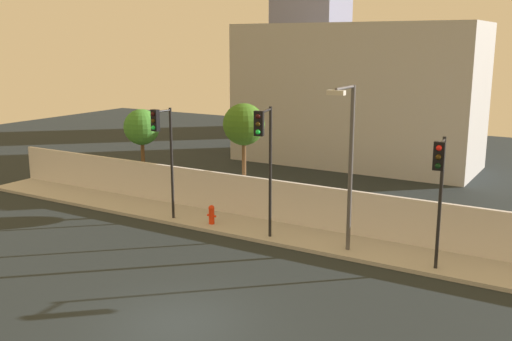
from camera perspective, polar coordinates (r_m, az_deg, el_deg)
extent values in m
plane|color=#1F2629|center=(17.12, -7.71, -14.55)|extent=(80.00, 80.00, 0.00)
cube|color=#A7A7A7|center=(23.51, 4.90, -6.63)|extent=(36.00, 2.40, 0.15)
cube|color=silver|center=(24.34, 6.28, -3.60)|extent=(36.00, 0.18, 1.80)
cylinder|color=black|center=(20.56, 17.44, -3.11)|extent=(0.12, 0.12, 4.56)
cylinder|color=black|center=(19.57, 17.64, 2.64)|extent=(0.20, 1.12, 0.08)
cube|color=black|center=(19.08, 17.36, 1.35)|extent=(0.36, 0.24, 0.90)
sphere|color=red|center=(18.92, 17.36, 2.09)|extent=(0.18, 0.18, 0.18)
sphere|color=#33260A|center=(18.97, 17.31, 1.26)|extent=(0.18, 0.18, 0.18)
sphere|color=black|center=(19.02, 17.25, 0.43)|extent=(0.18, 0.18, 0.18)
cylinder|color=black|center=(22.81, 1.39, -0.23)|extent=(0.12, 0.12, 5.18)
cylinder|color=black|center=(21.66, 0.88, 5.78)|extent=(0.45, 1.52, 0.08)
cube|color=black|center=(20.97, 0.29, 4.60)|extent=(0.38, 0.28, 0.90)
sphere|color=black|center=(20.82, 0.19, 5.29)|extent=(0.18, 0.18, 0.18)
sphere|color=#33260A|center=(20.86, 0.19, 4.53)|extent=(0.18, 0.18, 0.18)
sphere|color=#19F24C|center=(20.90, 0.19, 3.77)|extent=(0.18, 0.18, 0.18)
cylinder|color=black|center=(25.55, -8.19, 0.65)|extent=(0.12, 0.12, 4.85)
cylinder|color=black|center=(24.90, -9.06, 5.73)|extent=(0.18, 0.86, 0.08)
cube|color=black|center=(24.65, -9.76, 4.82)|extent=(0.36, 0.24, 0.90)
sphere|color=black|center=(24.54, -9.99, 5.42)|extent=(0.18, 0.18, 0.18)
sphere|color=#33260A|center=(24.57, -9.97, 4.77)|extent=(0.18, 0.18, 0.18)
sphere|color=#19F24C|center=(24.61, -9.94, 4.12)|extent=(0.18, 0.18, 0.18)
cylinder|color=#4C4C51|center=(21.52, 9.17, 0.10)|extent=(0.16, 0.16, 6.10)
cylinder|color=#4C4C51|center=(20.33, 8.66, 7.95)|extent=(0.15, 1.63, 0.10)
cube|color=beige|center=(19.58, 7.79, 7.51)|extent=(0.61, 0.26, 0.16)
cylinder|color=red|center=(25.04, -4.34, -4.47)|extent=(0.24, 0.24, 0.65)
sphere|color=red|center=(24.93, -4.35, -3.67)|extent=(0.26, 0.26, 0.26)
cylinder|color=red|center=(25.12, -4.66, -4.34)|extent=(0.10, 0.09, 0.09)
cylinder|color=red|center=(24.93, -4.02, -4.46)|extent=(0.10, 0.09, 0.09)
cylinder|color=brown|center=(30.85, -10.90, 0.51)|extent=(0.19, 0.19, 2.98)
sphere|color=#3A7E2B|center=(30.51, -11.05, 4.17)|extent=(1.83, 1.83, 1.83)
cylinder|color=brown|center=(27.15, -1.17, -0.28)|extent=(0.20, 0.20, 3.53)
sphere|color=#3B6D1E|center=(26.74, -1.19, 4.51)|extent=(1.92, 1.92, 1.92)
cube|color=#A6A6A6|center=(38.05, 9.67, 7.24)|extent=(15.19, 6.00, 8.84)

